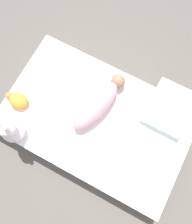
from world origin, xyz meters
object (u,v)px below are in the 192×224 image
(pillow, at_px, (169,108))
(turtle_plush, at_px, (18,100))
(swaddled_baby, at_px, (98,103))
(bunny_plush, at_px, (11,130))

(pillow, distance_m, turtle_plush, 1.16)
(swaddled_baby, xyz_separation_m, bunny_plush, (0.44, 0.47, 0.04))
(turtle_plush, bearing_deg, pillow, -155.18)
(swaddled_baby, bearing_deg, pillow, -51.71)
(bunny_plush, bearing_deg, pillow, -143.14)
(pillow, relative_size, turtle_plush, 1.91)
(pillow, xyz_separation_m, bunny_plush, (0.93, 0.70, 0.08))
(swaddled_baby, relative_size, pillow, 1.48)
(swaddled_baby, xyz_separation_m, turtle_plush, (0.56, 0.26, -0.04))
(swaddled_baby, height_order, turtle_plush, swaddled_baby)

